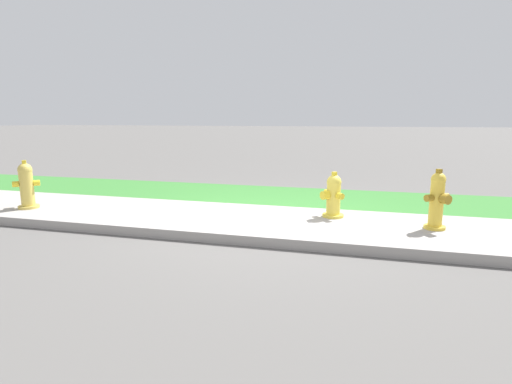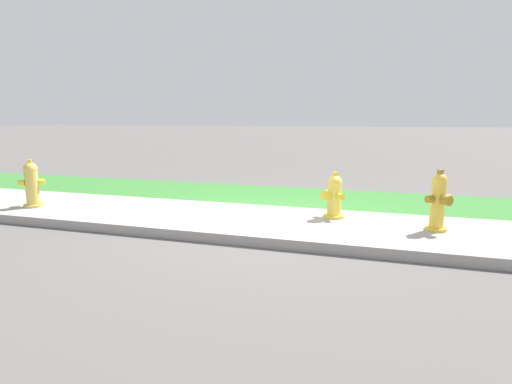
{
  "view_description": "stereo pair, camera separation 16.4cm",
  "coord_description": "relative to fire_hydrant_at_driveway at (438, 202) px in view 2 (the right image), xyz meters",
  "views": [
    {
      "loc": [
        1.23,
        -5.22,
        1.42
      ],
      "look_at": [
        -0.16,
        0.04,
        0.4
      ],
      "focal_mm": 28.0,
      "sensor_mm": 36.0,
      "label": 1
    },
    {
      "loc": [
        1.39,
        -5.17,
        1.42
      ],
      "look_at": [
        -0.16,
        0.04,
        0.4
      ],
      "focal_mm": 28.0,
      "sensor_mm": 36.0,
      "label": 2
    }
  ],
  "objects": [
    {
      "name": "street_curb",
      "position": [
        -2.18,
        -1.2,
        -0.32
      ],
      "size": [
        18.0,
        0.16,
        0.12
      ],
      "primitive_type": "cube",
      "color": "#9E9993",
      "rests_on": "ground"
    },
    {
      "name": "grass_verge",
      "position": [
        -2.18,
        1.71,
        -0.37
      ],
      "size": [
        18.0,
        1.82,
        0.01
      ],
      "primitive_type": "cube",
      "color": "#387A33",
      "rests_on": "ground"
    },
    {
      "name": "fire_hydrant_across_street",
      "position": [
        -1.32,
        0.3,
        -0.07
      ],
      "size": [
        0.35,
        0.35,
        0.66
      ],
      "rotation": [
        0.0,
        0.0,
        2.3
      ],
      "color": "yellow",
      "rests_on": "ground"
    },
    {
      "name": "fire_hydrant_at_driveway",
      "position": [
        0.0,
        0.0,
        0.0
      ],
      "size": [
        0.34,
        0.32,
        0.78
      ],
      "rotation": [
        0.0,
        0.0,
        3.77
      ],
      "color": "gold",
      "rests_on": "ground"
    },
    {
      "name": "fire_hydrant_mid_block",
      "position": [
        -6.01,
        -0.35,
        -0.01
      ],
      "size": [
        0.35,
        0.35,
        0.77
      ],
      "rotation": [
        0.0,
        0.0,
        0.7
      ],
      "color": "gold",
      "rests_on": "ground"
    },
    {
      "name": "sidewalk_pavement",
      "position": [
        -2.18,
        -0.16,
        -0.37
      ],
      "size": [
        18.0,
        1.92,
        0.01
      ],
      "primitive_type": "cube",
      "color": "#9E9993",
      "rests_on": "ground"
    },
    {
      "name": "ground_plane",
      "position": [
        -2.18,
        -0.16,
        -0.38
      ],
      "size": [
        120.0,
        120.0,
        0.0
      ],
      "primitive_type": "plane",
      "color": "#5B5956"
    }
  ]
}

